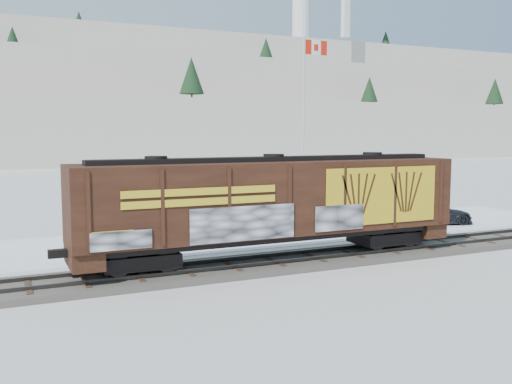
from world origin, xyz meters
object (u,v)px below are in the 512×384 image
flagpole (305,149)px  car_dark (434,213)px  car_white (374,217)px  hopper_railcar (274,201)px  car_silver (247,221)px

flagpole → car_dark: 9.86m
flagpole → car_white: flagpole is taller
hopper_railcar → car_white: size_ratio=3.66×
car_dark → flagpole: bearing=52.8°
car_white → car_dark: 4.73m
flagpole → hopper_railcar: bearing=-124.3°
car_silver → car_dark: 12.44m
flagpole → car_dark: flagpole is taller
hopper_railcar → flagpole: flagpole is taller
hopper_railcar → car_white: (9.74, 5.94, -2.09)m
car_silver → car_dark: (12.29, -1.91, 0.00)m
car_white → car_dark: car_white is taller
flagpole → car_white: size_ratio=2.64×
car_white → car_dark: size_ratio=0.98×
hopper_railcar → flagpole: 15.95m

